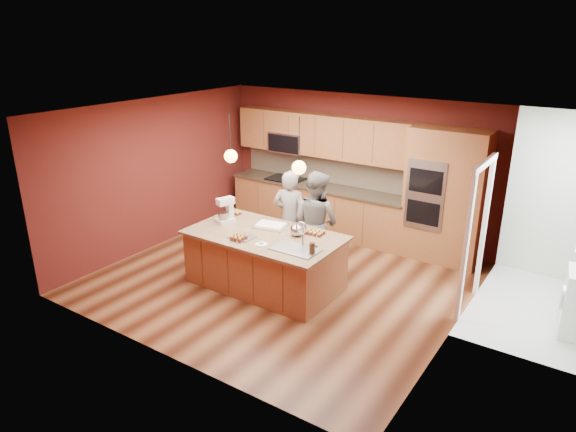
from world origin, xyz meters
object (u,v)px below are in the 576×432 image
Objects in this scene: island at (266,259)px; person_right at (316,222)px; mixing_bowl at (297,230)px; person_left at (290,218)px; stand_mixer at (226,212)px.

person_right is at bearing 69.06° from island.
island reaches higher than mixing_bowl.
mixing_bowl is at bearing 27.18° from island.
island is 1.06m from person_right.
person_left reaches higher than island.
island is at bearing -152.82° from mixing_bowl.
mixing_bowl is at bearing 106.13° from person_right.
person_left reaches higher than mixing_bowl.
mixing_bowl is (0.59, -0.70, 0.14)m from person_left.
stand_mixer is 1.28m from mixing_bowl.
person_right reaches higher than stand_mixer.
island is 10.64× the size of mixing_bowl.
person_left is 0.92m from mixing_bowl.
person_right is (0.51, 0.00, 0.03)m from person_left.
person_right reaches higher than mixing_bowl.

